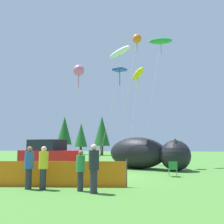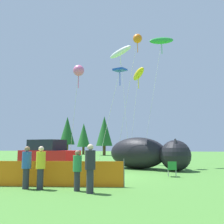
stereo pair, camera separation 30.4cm
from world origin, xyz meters
TOP-DOWN VIEW (x-y plane):
  - ground_plane at (0.00, 0.00)m, footprint 120.00×120.00m
  - parked_car at (-4.12, 1.33)m, footprint 4.34×2.71m
  - folding_chair at (3.93, 0.51)m, footprint 0.53×0.53m
  - inflatable_cat at (2.24, 4.90)m, footprint 6.59×4.55m
  - safety_fence at (-1.90, -3.95)m, footprint 7.12×0.97m
  - spectator_in_white_shirt at (-0.09, -4.75)m, footprint 0.35×0.35m
  - spectator_in_blue_shirt at (-2.37, -4.67)m, footprint 0.39×0.39m
  - spectator_in_green_shirt at (0.55, -5.12)m, footprint 0.41×0.41m
  - spectator_in_red_shirt at (-1.72, -4.67)m, footprint 0.39×0.39m
  - kite_green_fish at (3.74, 8.21)m, footprint 3.29×2.25m
  - kite_orange_flower at (1.57, 6.73)m, footprint 2.63×1.48m
  - kite_blue_box at (0.27, 4.53)m, footprint 2.44×1.18m
  - kite_white_ghost at (-0.37, 9.43)m, footprint 2.82×2.78m
  - kite_yellow_hero at (1.60, 6.95)m, footprint 1.64×3.16m
  - kite_pink_octopus at (-2.48, 2.50)m, footprint 1.08×0.81m
  - horizon_tree_east at (-6.30, 29.59)m, footprint 2.96×2.96m
  - horizon_tree_west at (-11.32, 33.39)m, footprint 2.59×2.59m
  - horizon_tree_mid at (-16.55, 38.17)m, footprint 3.40×3.40m

SIDE VIEW (x-z plane):
  - ground_plane at x=0.00m, z-range 0.00..0.00m
  - folding_chair at x=3.93m, z-range 0.06..0.95m
  - safety_fence at x=-1.90m, z-range -0.05..1.17m
  - spectator_in_white_shirt at x=-0.09m, z-range 0.07..1.69m
  - spectator_in_blue_shirt at x=-2.37m, z-range 0.08..1.85m
  - spectator_in_red_shirt at x=-1.72m, z-range 0.08..1.86m
  - spectator_in_green_shirt at x=0.55m, z-range 0.09..1.95m
  - parked_car at x=-4.12m, z-range -0.02..2.16m
  - inflatable_cat at x=2.24m, z-range -0.09..2.33m
  - horizon_tree_west at x=-11.32m, z-range 0.70..6.89m
  - horizon_tree_east at x=-6.30m, z-range 0.80..7.86m
  - horizon_tree_mid at x=-16.55m, z-range 0.93..9.05m
  - kite_pink_octopus at x=-2.48m, z-range 3.41..11.10m
  - kite_blue_box at x=0.27m, z-range 3.69..11.63m
  - kite_yellow_hero at x=1.60m, z-range 3.81..12.29m
  - kite_white_ghost at x=-0.37m, z-range 5.26..17.05m
  - kite_orange_flower at x=1.57m, z-range 5.37..17.09m
  - kite_green_fish at x=3.74m, z-range 5.44..17.61m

